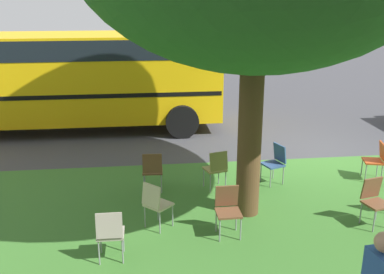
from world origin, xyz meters
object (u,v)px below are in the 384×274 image
object	(u,v)px
chair_4	(216,167)
chair_5	(275,161)
school_bus	(44,73)
chair_8	(110,231)
chair_1	(375,198)
chair_3	(156,202)
chair_7	(152,169)
chair_0	(228,207)
chair_2	(377,158)

from	to	relation	value
chair_4	chair_5	world-z (taller)	same
chair_4	school_bus	bearing A→B (deg)	-48.61
chair_5	school_bus	world-z (taller)	school_bus
chair_8	school_bus	size ratio (longest dim) A/B	0.08
chair_1	school_bus	bearing A→B (deg)	-44.42
chair_3	chair_4	xyz separation A→B (m)	(-1.34, -1.53, 0.00)
chair_7	chair_5	bearing A→B (deg)	-176.40
chair_1	chair_8	distance (m)	4.69
chair_0	chair_4	xyz separation A→B (m)	(-0.12, -1.86, 0.00)
chair_0	chair_2	bearing A→B (deg)	-152.30
chair_3	school_bus	bearing A→B (deg)	-64.99
chair_7	chair_8	size ratio (longest dim) A/B	1.00
chair_0	chair_3	world-z (taller)	same
chair_3	chair_7	world-z (taller)	same
chair_0	chair_1	distance (m)	2.68
chair_2	chair_7	world-z (taller)	same
chair_1	chair_2	distance (m)	2.23
chair_1	chair_2	size ratio (longest dim) A/B	1.00
chair_2	chair_7	distance (m)	4.99
chair_0	school_bus	size ratio (longest dim) A/B	0.08
chair_0	chair_1	size ratio (longest dim) A/B	1.00
school_bus	chair_2	bearing A→B (deg)	148.84
chair_1	chair_4	world-z (taller)	same
chair_1	chair_4	bearing A→B (deg)	-35.60
chair_7	chair_8	world-z (taller)	same
chair_3	chair_7	bearing A→B (deg)	-89.90
chair_2	chair_5	distance (m)	2.30
chair_2	chair_3	bearing A→B (deg)	18.18
chair_0	chair_3	size ratio (longest dim) A/B	1.00
chair_8	chair_2	bearing A→B (deg)	-155.75
chair_2	chair_7	size ratio (longest dim) A/B	1.00
chair_3	chair_5	bearing A→B (deg)	-147.14
chair_0	school_bus	distance (m)	8.13
chair_5	chair_4	bearing A→B (deg)	9.04
chair_8	school_bus	distance (m)	7.87
chair_4	chair_8	world-z (taller)	same
chair_0	chair_4	world-z (taller)	same
chair_1	chair_5	xyz separation A→B (m)	(1.21, -2.05, 0.00)
chair_0	chair_7	world-z (taller)	same
chair_8	chair_7	bearing A→B (deg)	-106.32
chair_5	school_bus	distance (m)	7.54
school_bus	chair_0	bearing A→B (deg)	121.93
chair_1	chair_4	size ratio (longest dim) A/B	1.00
chair_0	chair_2	distance (m)	4.25
chair_7	school_bus	xyz separation A→B (m)	(3.02, -4.91, 1.24)
chair_3	chair_8	distance (m)	1.20
chair_0	chair_4	bearing A→B (deg)	-93.61
chair_2	chair_8	world-z (taller)	same
school_bus	chair_7	bearing A→B (deg)	121.60
chair_5	chair_8	size ratio (longest dim) A/B	1.00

